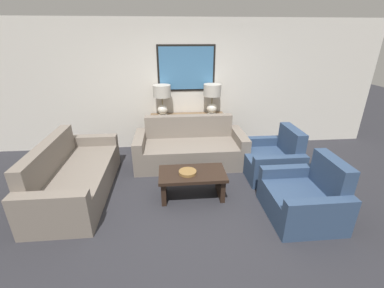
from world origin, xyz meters
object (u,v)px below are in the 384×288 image
couch_by_back_wall (190,149)px  armchair_near_camera (305,198)px  table_lamp_right (212,95)px  armchair_near_back_wall (272,160)px  coffee_table (192,179)px  table_lamp_left (162,96)px  console_table (188,132)px  decorative_bowl (188,172)px  couch_by_side (74,177)px

couch_by_back_wall → armchair_near_camera: bearing=-51.0°
table_lamp_right → armchair_near_back_wall: table_lamp_right is taller
coffee_table → armchair_near_back_wall: 1.60m
table_lamp_left → table_lamp_right: (1.03, 0.00, 0.00)m
console_table → decorative_bowl: bearing=-94.3°
table_lamp_left → armchair_near_camera: bearing=-51.3°
couch_by_back_wall → decorative_bowl: bearing=-96.7°
table_lamp_left → couch_by_back_wall: (0.51, -0.66, -0.91)m
table_lamp_left → console_table: bearing=0.0°
couch_by_back_wall → coffee_table: couch_by_back_wall is taller
couch_by_back_wall → coffee_table: 1.17m
console_table → table_lamp_right: table_lamp_right is taller
table_lamp_left → couch_by_back_wall: size_ratio=0.30×
console_table → couch_by_side: couch_by_side is taller
coffee_table → armchair_near_camera: bearing=-21.6°
couch_by_side → armchair_near_back_wall: 3.33m
decorative_bowl → table_lamp_right: bearing=70.5°
table_lamp_right → coffee_table: size_ratio=0.63×
console_table → table_lamp_left: size_ratio=2.46×
console_table → couch_by_back_wall: 0.66m
table_lamp_right → couch_by_side: 3.01m
couch_by_side → couch_by_back_wall: bearing=25.6°
console_table → armchair_near_camera: (1.42, -2.41, -0.11)m
table_lamp_right → armchair_near_back_wall: bearing=-53.7°
couch_by_back_wall → armchair_near_back_wall: size_ratio=2.11×
couch_by_side → armchair_near_camera: (3.31, -0.85, -0.01)m
console_table → table_lamp_left: table_lamp_left is taller
table_lamp_right → coffee_table: (-0.58, -1.82, -0.89)m
console_table → couch_by_back_wall: (0.00, -0.66, -0.10)m
armchair_near_camera → armchair_near_back_wall: bearing=90.0°
table_lamp_left → table_lamp_right: bearing=0.0°
decorative_bowl → couch_by_back_wall: bearing=83.3°
table_lamp_right → couch_by_side: table_lamp_right is taller
coffee_table → armchair_near_camera: size_ratio=1.02×
console_table → decorative_bowl: 1.85m
armchair_near_back_wall → armchair_near_camera: size_ratio=1.00×
couch_by_side → table_lamp_right: bearing=33.0°
table_lamp_right → armchair_near_camera: 2.74m
console_table → armchair_near_camera: armchair_near_camera is taller
couch_by_back_wall → couch_by_side: same height
couch_by_side → decorative_bowl: size_ratio=7.89×
couch_by_back_wall → couch_by_side: bearing=-154.4°
table_lamp_left → armchair_near_back_wall: table_lamp_left is taller
coffee_table → decorative_bowl: size_ratio=3.80×
armchair_near_back_wall → couch_by_side: bearing=-174.4°
couch_by_back_wall → armchair_near_back_wall: couch_by_back_wall is taller
console_table → couch_by_back_wall: couch_by_back_wall is taller
couch_by_back_wall → decorative_bowl: (-0.14, -1.19, 0.16)m
table_lamp_right → decorative_bowl: 2.10m
couch_by_back_wall → couch_by_side: 2.10m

